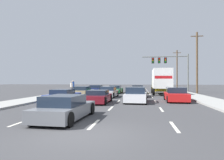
# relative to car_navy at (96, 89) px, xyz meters

# --- Properties ---
(ground_plane) EXTENTS (140.00, 140.00, 0.00)m
(ground_plane) POSITION_rel_car_navy_xyz_m (4.92, 0.91, -0.56)
(ground_plane) COLOR #3D3D3F
(sidewalk_right) EXTENTS (2.86, 80.00, 0.14)m
(sidewalk_right) POSITION_rel_car_navy_xyz_m (13.30, -4.09, -0.49)
(sidewalk_right) COLOR #9E9E99
(sidewalk_right) RESTS_ON ground_plane
(sidewalk_left) EXTENTS (2.86, 80.00, 0.14)m
(sidewalk_left) POSITION_rel_car_navy_xyz_m (-3.47, -4.09, -0.49)
(sidewalk_left) COLOR #9E9E99
(sidewalk_left) RESTS_ON ground_plane
(lane_markings) EXTENTS (6.94, 57.00, 0.01)m
(lane_markings) POSITION_rel_car_navy_xyz_m (4.92, 0.09, -0.55)
(lane_markings) COLOR silver
(lane_markings) RESTS_ON ground_plane
(car_navy) EXTENTS (2.06, 4.55, 1.23)m
(car_navy) POSITION_rel_car_navy_xyz_m (0.00, 0.00, 0.00)
(car_navy) COLOR #141E4C
(car_navy) RESTS_ON ground_plane
(car_tan) EXTENTS (1.98, 4.14, 1.23)m
(car_tan) POSITION_rel_car_navy_xyz_m (-0.00, -7.50, 0.01)
(car_tan) COLOR tan
(car_tan) RESTS_ON ground_plane
(car_blue) EXTENTS (2.06, 4.62, 1.14)m
(car_blue) POSITION_rel_car_navy_xyz_m (0.02, -13.71, -0.03)
(car_blue) COLOR #1E389E
(car_blue) RESTS_ON ground_plane
(car_green) EXTENTS (2.00, 4.45, 1.21)m
(car_green) POSITION_rel_car_navy_xyz_m (3.21, -0.75, 0.00)
(car_green) COLOR #196B38
(car_green) RESTS_ON ground_plane
(car_silver) EXTENTS (2.03, 4.23, 1.24)m
(car_silver) POSITION_rel_car_navy_xyz_m (3.27, -8.08, 0.01)
(car_silver) COLOR #B7BABF
(car_silver) RESTS_ON ground_plane
(car_maroon) EXTENTS (1.95, 4.08, 1.12)m
(car_maroon) POSITION_rel_car_navy_xyz_m (3.37, -14.29, -0.04)
(car_maroon) COLOR maroon
(car_maroon) RESTS_ON ground_plane
(car_gray) EXTENTS (2.08, 4.40, 1.20)m
(car_gray) POSITION_rel_car_navy_xyz_m (3.24, -21.53, -0.00)
(car_gray) COLOR slate
(car_gray) RESTS_ON ground_plane
(car_orange) EXTENTS (1.94, 4.29, 1.24)m
(car_orange) POSITION_rel_car_navy_xyz_m (6.58, -0.10, 0.03)
(car_orange) COLOR orange
(car_orange) RESTS_ON ground_plane
(car_black) EXTENTS (2.01, 4.18, 1.19)m
(car_black) POSITION_rel_car_navy_xyz_m (6.70, -7.08, -0.01)
(car_black) COLOR black
(car_black) RESTS_ON ground_plane
(car_white) EXTENTS (2.08, 4.25, 1.35)m
(car_white) POSITION_rel_car_navy_xyz_m (6.57, -13.25, 0.06)
(car_white) COLOR white
(car_white) RESTS_ON ground_plane
(box_truck) EXTENTS (2.67, 7.74, 3.48)m
(box_truck) POSITION_rel_car_navy_xyz_m (9.85, -2.65, 1.42)
(box_truck) COLOR white
(box_truck) RESTS_ON ground_plane
(car_red) EXTENTS (2.03, 4.10, 1.31)m
(car_red) POSITION_rel_car_navy_xyz_m (10.20, -12.01, 0.05)
(car_red) COLOR red
(car_red) RESTS_ON ground_plane
(traffic_signal_mast) EXTENTS (7.82, 0.69, 6.50)m
(traffic_signal_mast) POSITION_rel_car_navy_xyz_m (11.49, 4.19, 4.46)
(traffic_signal_mast) COLOR #595B56
(traffic_signal_mast) RESTS_ON ground_plane
(utility_pole_mid) EXTENTS (1.80, 0.28, 9.22)m
(utility_pole_mid) POSITION_rel_car_navy_xyz_m (15.42, 0.22, 4.19)
(utility_pole_mid) COLOR brown
(utility_pole_mid) RESTS_ON ground_plane
(utility_pole_far) EXTENTS (1.80, 0.28, 9.05)m
(utility_pole_far) POSITION_rel_car_navy_xyz_m (15.51, 16.74, 4.10)
(utility_pole_far) COLOR brown
(utility_pole_far) RESTS_ON ground_plane
(pedestrian_near_corner) EXTENTS (0.38, 0.38, 1.65)m
(pedestrian_near_corner) POSITION_rel_car_navy_xyz_m (-3.39, -1.98, 0.40)
(pedestrian_near_corner) COLOR #3F3F42
(pedestrian_near_corner) RESTS_ON sidewalk_left
(pedestrian_mid_block) EXTENTS (0.38, 0.38, 1.84)m
(pedestrian_mid_block) POSITION_rel_car_navy_xyz_m (-3.73, -0.29, 0.51)
(pedestrian_mid_block) COLOR #1E233F
(pedestrian_mid_block) RESTS_ON sidewalk_left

